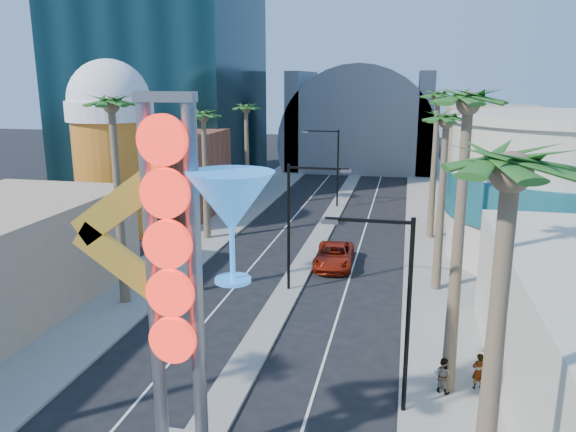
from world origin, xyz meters
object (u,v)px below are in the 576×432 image
object	(u,v)px
red_pickup	(334,256)
neon_sign	(198,268)
pedestrian_a	(478,371)
pedestrian_b	(442,375)

from	to	relation	value
red_pickup	neon_sign	bearing A→B (deg)	-95.87
pedestrian_a	neon_sign	bearing A→B (deg)	13.91
red_pickup	pedestrian_b	xyz separation A→B (m)	(6.59, -15.63, 0.13)
red_pickup	pedestrian_a	distance (m)	17.09
neon_sign	red_pickup	world-z (taller)	neon_sign
pedestrian_a	pedestrian_b	xyz separation A→B (m)	(-1.49, -0.57, -0.04)
neon_sign	pedestrian_a	world-z (taller)	neon_sign
pedestrian_a	pedestrian_b	bearing A→B (deg)	-2.92
neon_sign	pedestrian_b	size ratio (longest dim) A/B	8.25
red_pickup	pedestrian_b	world-z (taller)	pedestrian_b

